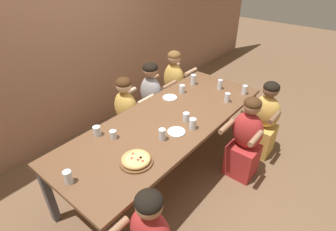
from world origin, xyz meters
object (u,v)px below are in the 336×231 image
Objects in this scene: pizza_board_main at (136,160)px; empty_plate_b at (170,98)px; diner_near_right at (263,122)px; drinking_glass_i at (186,118)px; drinking_glass_h at (193,80)px; cocktail_glass_blue at (113,135)px; drinking_glass_b at (227,98)px; diner_near_midright at (245,142)px; drinking_glass_d at (193,124)px; empty_plate_a at (176,132)px; diner_far_midright at (152,102)px; drinking_glass_e at (245,90)px; diner_far_center at (127,117)px; drinking_glass_j at (97,131)px; drinking_glass_g at (220,85)px; drinking_glass_a at (182,89)px; diner_far_right at (174,89)px; drinking_glass_f at (68,178)px; drinking_glass_c at (162,135)px.

pizza_board_main reaches higher than empty_plate_b.
drinking_glass_i is at bearing 60.82° from diner_near_right.
empty_plate_b is at bearing 179.89° from drinking_glass_h.
cocktail_glass_blue is 1.50m from drinking_glass_b.
drinking_glass_i is 0.10× the size of diner_near_midright.
drinking_glass_b is (1.52, -0.09, 0.02)m from pizza_board_main.
diner_near_right is at bearing -21.38° from drinking_glass_d.
drinking_glass_b is (0.92, -0.09, 0.04)m from empty_plate_a.
diner_far_midright is (0.49, 1.05, -0.31)m from drinking_glass_d.
diner_far_center is (-1.09, 1.13, -0.35)m from drinking_glass_e.
pizza_board_main is at bearing -38.34° from diner_far_center.
drinking_glass_g is at bearing -14.33° from drinking_glass_j.
diner_far_center is (-0.90, 0.44, -0.36)m from drinking_glass_h.
diner_far_midright reaches higher than drinking_glass_a.
empty_plate_a is at bearing 67.61° from diner_near_right.
diner_far_center reaches higher than cocktail_glass_blue.
pizza_board_main is 0.61m from drinking_glass_j.
diner_far_center reaches higher than drinking_glass_e.
diner_near_right is at bearing 36.01° from diner_far_center.
diner_far_right is (1.79, 0.96, -0.28)m from pizza_board_main.
drinking_glass_j is 0.09× the size of diner_far_right.
drinking_glass_j is (-0.79, 0.56, 0.00)m from drinking_glass_i.
drinking_glass_g reaches higher than empty_plate_b.
empty_plate_a is 1.15m from drinking_glass_f.
drinking_glass_c is 1.38m from drinking_glass_g.
empty_plate_a is 1.62× the size of drinking_glass_b.
empty_plate_b is 1.08m from diner_near_midright.
drinking_glass_g is (1.78, 0.16, 0.03)m from pizza_board_main.
diner_near_midright is at bearing 90.00° from diner_near_right.
pizza_board_main is at bearing -104.46° from cocktail_glass_blue.
diner_far_midright is (-0.26, 1.06, -0.31)m from drinking_glass_b.
diner_near_right is at bearing -18.04° from drinking_glass_f.
drinking_glass_j is at bearing 132.63° from empty_plate_a.
drinking_glass_d is at bearing -43.88° from drinking_glass_j.
drinking_glass_c is at bearing 58.05° from diner_near_midright.
drinking_glass_g is at bearing 102.43° from drinking_glass_e.
drinking_glass_d is 1.00m from drinking_glass_j.
drinking_glass_j is (-1.48, 0.70, -0.00)m from drinking_glass_b.
cocktail_glass_blue is 0.90× the size of drinking_glass_e.
diner_near_right is (1.42, -0.54, -0.35)m from drinking_glass_c.
empty_plate_a is at bearing -47.37° from drinking_glass_j.
drinking_glass_j reaches higher than drinking_glass_i.
drinking_glass_j is (-0.72, 0.69, -0.00)m from drinking_glass_d.
empty_plate_a is at bearing -9.82° from diner_far_center.
empty_plate_a is 1.52× the size of drinking_glass_c.
drinking_glass_b reaches higher than drinking_glass_j.
diner_far_right reaches higher than drinking_glass_b.
empty_plate_b is 1.55× the size of drinking_glass_f.
drinking_glass_h is 0.14× the size of diner_near_right.
drinking_glass_c is at bearing -21.00° from diner_far_center.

